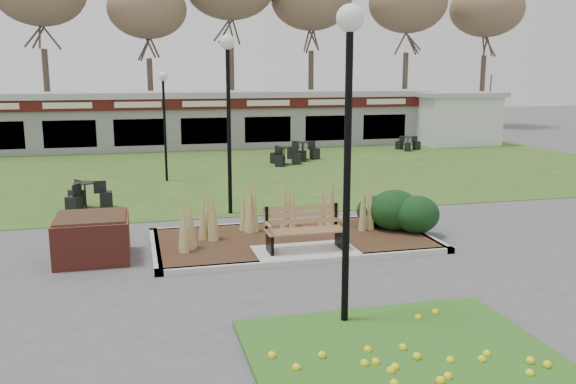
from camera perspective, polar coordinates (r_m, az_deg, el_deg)
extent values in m
plane|color=#515154|center=(13.03, 1.81, -6.17)|extent=(100.00, 100.00, 0.00)
cube|color=#34591C|center=(24.51, -5.94, 2.01)|extent=(34.00, 16.00, 0.02)
cube|color=#265E1B|center=(8.99, 10.17, -14.32)|extent=(4.20, 3.00, 0.08)
cube|color=black|center=(14.13, 0.46, -4.53)|extent=(6.22, 3.22, 0.12)
cube|color=#B7B7B2|center=(12.64, 2.32, -6.44)|extent=(6.40, 0.18, 0.12)
cube|color=#B7B7B2|center=(15.64, -1.03, -2.99)|extent=(6.40, 0.18, 0.12)
cube|color=#B7B7B2|center=(13.70, -12.27, -5.29)|extent=(0.18, 3.40, 0.12)
cube|color=#B7B7B2|center=(15.19, 11.91, -3.66)|extent=(0.18, 3.40, 0.12)
cube|color=#B7B7B2|center=(13.15, 1.63, -5.71)|extent=(2.20, 1.20, 0.13)
cone|color=tan|center=(14.01, -7.49, -2.08)|extent=(0.36, 0.36, 1.15)
cone|color=tan|center=(14.54, -3.77, -1.52)|extent=(0.36, 0.36, 1.15)
cone|color=tan|center=(14.96, 0.24, -1.13)|extent=(0.36, 0.36, 1.15)
cone|color=tan|center=(15.02, 3.76, -1.11)|extent=(0.36, 0.36, 1.15)
cone|color=tan|center=(14.92, 7.16, -1.26)|extent=(0.36, 0.36, 1.15)
cone|color=tan|center=(13.19, -9.24, -2.96)|extent=(0.36, 0.36, 1.15)
ellipsoid|color=black|center=(15.03, 9.91, -1.67)|extent=(1.21, 1.10, 0.99)
ellipsoid|color=black|center=(14.85, 11.94, -2.07)|extent=(1.10, 1.00, 0.90)
ellipsoid|color=black|center=(15.61, 10.17, -1.43)|extent=(1.06, 0.96, 0.86)
ellipsoid|color=black|center=(15.38, 8.12, -1.74)|extent=(0.92, 0.84, 0.76)
cube|color=#926142|center=(13.02, 1.64, -3.62)|extent=(1.70, 0.57, 0.04)
cube|color=#926142|center=(13.24, 1.28, -2.12)|extent=(1.70, 0.13, 0.44)
cube|color=black|center=(12.89, -1.72, -4.78)|extent=(0.06, 0.55, 0.42)
cube|color=black|center=(13.30, 4.88, -4.32)|extent=(0.06, 0.55, 0.42)
cube|color=black|center=(13.06, -2.01, -2.45)|extent=(0.06, 0.06, 0.50)
cube|color=black|center=(13.46, 4.49, -2.06)|extent=(0.06, 0.06, 0.50)
cube|color=#926142|center=(12.76, -1.88, -3.09)|extent=(0.05, 0.50, 0.04)
cube|color=#926142|center=(13.20, 5.10, -2.65)|extent=(0.05, 0.50, 0.04)
cube|color=maroon|center=(13.44, -17.83, -4.18)|extent=(1.50, 1.50, 0.90)
cube|color=black|center=(13.32, -17.95, -2.23)|extent=(1.40, 1.40, 0.06)
cube|color=gray|center=(32.25, -8.07, 6.45)|extent=(24.00, 3.00, 2.60)
cube|color=#46100F|center=(30.64, -7.81, 8.19)|extent=(24.00, 0.18, 0.55)
cube|color=#B3B3B7|center=(32.16, -8.14, 9.03)|extent=(24.60, 3.40, 0.30)
cube|color=silver|center=(30.53, -7.78, 8.18)|extent=(22.00, 0.02, 0.28)
cube|color=black|center=(30.84, -7.76, 5.69)|extent=(22.00, 0.10, 1.30)
cube|color=silver|center=(34.51, 15.35, 6.47)|extent=(4.00, 3.00, 2.60)
cube|color=#B3B3B7|center=(34.44, 15.47, 8.79)|extent=(4.40, 3.40, 0.25)
cylinder|color=#47382B|center=(40.36, -22.36, 8.49)|extent=(0.36, 0.36, 5.17)
cylinder|color=#47382B|center=(39.98, -13.73, 8.99)|extent=(0.36, 0.36, 5.17)
cylinder|color=#47382B|center=(40.49, -5.10, 9.28)|extent=(0.36, 0.36, 5.17)
ellipsoid|color=brown|center=(40.72, -5.25, 17.47)|extent=(5.24, 5.24, 3.93)
cylinder|color=#47382B|center=(41.87, 3.14, 9.37)|extent=(0.36, 0.36, 5.17)
ellipsoid|color=brown|center=(42.09, 3.23, 17.29)|extent=(5.24, 5.24, 3.93)
cylinder|color=#47382B|center=(44.03, 10.72, 9.28)|extent=(0.36, 0.36, 5.17)
ellipsoid|color=brown|center=(44.24, 11.00, 16.81)|extent=(5.24, 5.24, 3.93)
cylinder|color=#47382B|center=(46.86, 17.48, 9.07)|extent=(0.36, 0.36, 5.17)
ellipsoid|color=brown|center=(47.06, 17.90, 16.14)|extent=(5.24, 5.24, 3.93)
cylinder|color=black|center=(16.69, -5.54, 5.46)|extent=(0.11, 0.11, 4.48)
sphere|color=white|center=(16.62, -5.70, 13.79)|extent=(0.40, 0.40, 0.40)
cylinder|color=black|center=(9.14, 5.54, 0.69)|extent=(0.11, 0.11, 4.45)
sphere|color=white|center=(9.02, 5.83, 15.89)|extent=(0.40, 0.40, 0.40)
cylinder|color=black|center=(22.23, -11.44, 5.55)|extent=(0.09, 0.09, 3.59)
sphere|color=white|center=(22.13, -11.63, 10.55)|extent=(0.32, 0.32, 0.32)
cylinder|color=black|center=(18.42, -18.36, -1.47)|extent=(0.45, 0.45, 0.03)
cylinder|color=black|center=(18.35, -18.43, -0.35)|extent=(0.05, 0.05, 0.74)
cylinder|color=black|center=(18.28, -18.50, 0.82)|extent=(0.62, 0.62, 0.03)
cube|color=black|center=(18.35, -16.64, -0.70)|extent=(0.36, 0.36, 0.47)
cube|color=black|center=(18.88, -19.19, -0.54)|extent=(0.48, 0.48, 0.47)
cube|color=black|center=(17.91, -19.38, -1.15)|extent=(0.48, 0.48, 0.47)
cylinder|color=black|center=(27.35, 1.43, 3.07)|extent=(0.47, 0.47, 0.03)
cylinder|color=black|center=(27.30, 1.43, 3.85)|extent=(0.05, 0.05, 0.76)
cylinder|color=black|center=(27.26, 1.43, 4.67)|extent=(0.64, 0.64, 0.03)
cube|color=black|center=(27.58, 2.52, 3.61)|extent=(0.42, 0.42, 0.49)
cube|color=black|center=(27.65, 0.43, 3.64)|extent=(0.51, 0.51, 0.49)
cube|color=black|center=(26.75, 1.33, 3.38)|extent=(0.46, 0.46, 0.49)
cylinder|color=black|center=(25.89, -0.38, 2.61)|extent=(0.44, 0.44, 0.03)
cylinder|color=black|center=(25.84, -0.38, 3.39)|extent=(0.05, 0.05, 0.72)
cylinder|color=black|center=(25.80, -0.38, 4.20)|extent=(0.60, 0.60, 0.02)
cube|color=black|center=(25.99, 0.80, 3.12)|extent=(0.34, 0.34, 0.46)
cube|color=black|center=(26.26, -1.19, 3.20)|extent=(0.46, 0.46, 0.46)
cube|color=black|center=(25.35, -0.75, 2.92)|extent=(0.46, 0.46, 0.46)
cylinder|color=black|center=(31.38, 11.14, 3.90)|extent=(0.40, 0.40, 0.03)
cylinder|color=black|center=(31.34, 11.16, 4.48)|extent=(0.04, 0.04, 0.65)
cylinder|color=black|center=(31.30, 11.18, 5.08)|extent=(0.54, 0.54, 0.02)
cube|color=black|center=(31.59, 11.94, 4.27)|extent=(0.32, 0.32, 0.41)
cube|color=black|center=(31.61, 10.39, 4.33)|extent=(0.42, 0.42, 0.41)
cube|color=black|center=(30.86, 11.13, 4.14)|extent=(0.41, 0.41, 0.41)
cylinder|color=black|center=(35.59, 18.24, 6.12)|extent=(0.06, 0.06, 2.20)
imported|color=blue|center=(35.55, 18.30, 7.03)|extent=(2.68, 2.70, 1.92)
imported|color=black|center=(39.36, -20.99, 5.67)|extent=(3.99, 2.22, 1.25)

